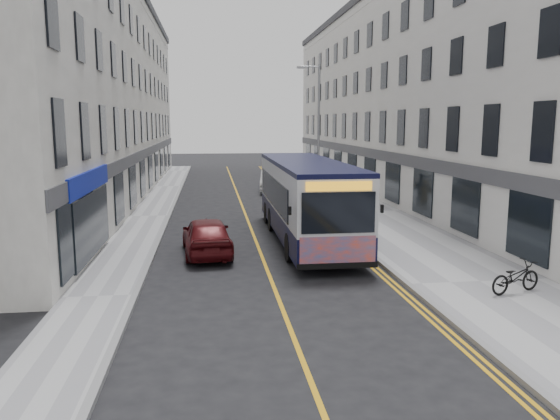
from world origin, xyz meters
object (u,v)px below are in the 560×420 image
object	(u,v)px
city_bus	(306,197)
car_white	(273,181)
streetlamp	(317,131)
pedestrian_far	(360,191)
bicycle	(515,277)
pedestrian_near	(371,195)
car_maroon	(207,236)

from	to	relation	value
city_bus	car_white	size ratio (longest dim) A/B	2.48
streetlamp	city_bus	bearing A→B (deg)	-104.00
streetlamp	pedestrian_far	distance (m)	4.17
bicycle	pedestrian_near	distance (m)	14.87
pedestrian_far	streetlamp	bearing A→B (deg)	164.71
car_white	streetlamp	bearing A→B (deg)	-70.39
city_bus	pedestrian_far	distance (m)	9.22
bicycle	car_maroon	size ratio (longest dim) A/B	0.41
pedestrian_far	car_maroon	distance (m)	13.19
pedestrian_near	pedestrian_far	size ratio (longest dim) A/B	0.88
pedestrian_near	pedestrian_far	bearing A→B (deg)	105.30
bicycle	pedestrian_far	world-z (taller)	pedestrian_far
streetlamp	bicycle	xyz separation A→B (m)	(2.49, -16.43, -3.81)
streetlamp	car_white	xyz separation A→B (m)	(-1.63, 7.80, -3.62)
bicycle	pedestrian_near	xyz separation A→B (m)	(0.25, 14.86, 0.34)
pedestrian_near	pedestrian_far	distance (m)	1.27
pedestrian_far	car_white	distance (m)	9.11
city_bus	pedestrian_far	bearing A→B (deg)	60.45
bicycle	pedestrian_far	xyz separation A→B (m)	(-0.04, 16.09, 0.45)
bicycle	car_white	bearing A→B (deg)	-7.47
streetlamp	pedestrian_far	xyz separation A→B (m)	(2.45, -0.35, -3.35)
pedestrian_far	bicycle	bearing A→B (deg)	-97.12
bicycle	car_white	distance (m)	24.58
car_maroon	city_bus	bearing A→B (deg)	-158.86
pedestrian_far	city_bus	bearing A→B (deg)	-126.83
city_bus	car_white	xyz separation A→B (m)	(0.45, 16.13, -1.06)
car_maroon	streetlamp	bearing A→B (deg)	-125.62
streetlamp	car_maroon	world-z (taller)	streetlamp
city_bus	bicycle	bearing A→B (deg)	-60.54
city_bus	bicycle	xyz separation A→B (m)	(4.57, -8.10, -1.24)
city_bus	car_maroon	world-z (taller)	city_bus
car_maroon	pedestrian_far	bearing A→B (deg)	-135.58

